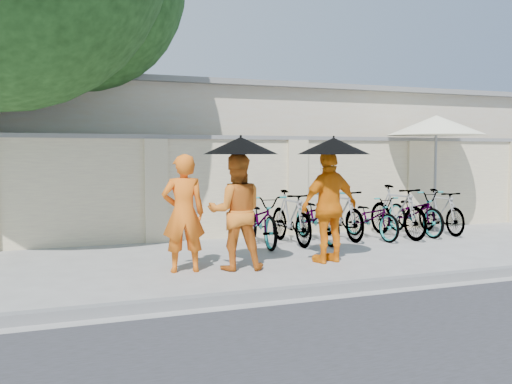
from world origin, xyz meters
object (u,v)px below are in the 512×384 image
object	(u,v)px
monk_right	(329,207)
monk_center	(236,212)
monk_left	(183,213)
patio_umbrella	(436,127)

from	to	relation	value
monk_right	monk_center	bearing A→B (deg)	-10.20
monk_left	monk_center	world-z (taller)	monk_center
monk_center	monk_right	size ratio (longest dim) A/B	0.97
monk_right	patio_umbrella	world-z (taller)	patio_umbrella
monk_center	monk_right	distance (m)	1.56
monk_left	monk_center	bearing A→B (deg)	179.57
monk_center	patio_umbrella	size ratio (longest dim) A/B	0.67
monk_left	monk_right	distance (m)	2.33
monk_left	patio_umbrella	xyz separation A→B (m)	(6.35, 2.39, 1.45)
monk_right	patio_umbrella	size ratio (longest dim) A/B	0.69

